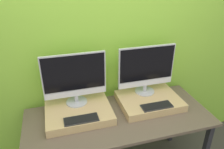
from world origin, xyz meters
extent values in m
cube|color=#8CC638|center=(0.00, 0.82, 1.30)|extent=(8.00, 0.04, 2.60)
cube|color=brown|center=(0.00, 0.37, 0.78)|extent=(1.77, 0.75, 0.03)
cube|color=#232328|center=(-0.83, 0.69, 0.38)|extent=(0.05, 0.05, 0.77)
cube|color=#232328|center=(0.83, 0.69, 0.38)|extent=(0.05, 0.05, 0.77)
cube|color=tan|center=(-0.37, 0.48, 0.84)|extent=(0.62, 0.47, 0.08)
cylinder|color=#B2B2B7|center=(-0.37, 0.61, 0.88)|extent=(0.21, 0.21, 0.01)
cylinder|color=#B2B2B7|center=(-0.37, 0.61, 0.92)|extent=(0.04, 0.04, 0.07)
cube|color=#B2B2B7|center=(-0.37, 0.61, 1.17)|extent=(0.60, 0.02, 0.44)
cube|color=black|center=(-0.37, 0.59, 1.20)|extent=(0.58, 0.00, 0.35)
cube|color=silver|center=(-0.37, 0.59, 0.99)|extent=(0.59, 0.00, 0.06)
cube|color=#2D2D2D|center=(-0.37, 0.32, 0.88)|extent=(0.31, 0.12, 0.01)
cube|color=black|center=(-0.37, 0.32, 0.89)|extent=(0.29, 0.11, 0.00)
cube|color=tan|center=(0.37, 0.48, 0.84)|extent=(0.62, 0.47, 0.08)
cylinder|color=#B2B2B7|center=(0.37, 0.61, 0.88)|extent=(0.21, 0.21, 0.01)
cylinder|color=#B2B2B7|center=(0.37, 0.61, 0.92)|extent=(0.04, 0.04, 0.07)
cube|color=#B2B2B7|center=(0.37, 0.61, 1.17)|extent=(0.60, 0.02, 0.44)
cube|color=black|center=(0.37, 0.59, 1.20)|extent=(0.58, 0.00, 0.35)
cube|color=silver|center=(0.37, 0.59, 0.99)|extent=(0.59, 0.00, 0.06)
cube|color=#2D2D2D|center=(0.37, 0.32, 0.88)|extent=(0.31, 0.12, 0.01)
cube|color=black|center=(0.37, 0.32, 0.89)|extent=(0.29, 0.11, 0.00)
camera|label=1|loc=(-0.53, -1.24, 2.11)|focal=35.00mm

